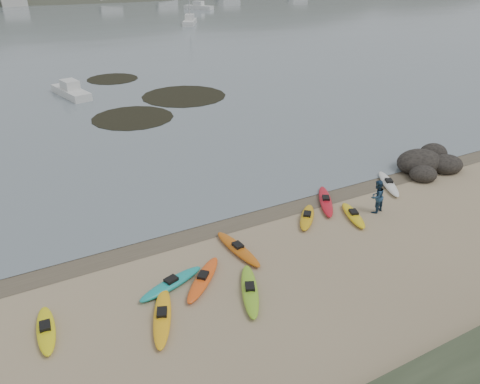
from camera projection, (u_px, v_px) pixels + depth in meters
ground at (240, 216)px, 26.38m from camera, size 600.00×600.00×0.00m
wet_sand at (243, 218)px, 26.14m from camera, size 60.00×60.00×0.00m
kayaks at (261, 248)px, 23.14m from camera, size 22.83×8.74×0.34m
person_east at (377, 197)px, 26.36m from camera, size 1.09×0.93×1.96m
rock_cluster at (427, 166)px, 32.17m from camera, size 5.14×3.75×1.66m
kelp_mats at (152, 98)px, 48.46m from camera, size 15.03×22.73×0.04m
moored_boats at (57, 29)px, 91.46m from camera, size 87.49×86.10×1.35m
far_hills at (105, 33)px, 202.54m from camera, size 550.00×135.00×80.00m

